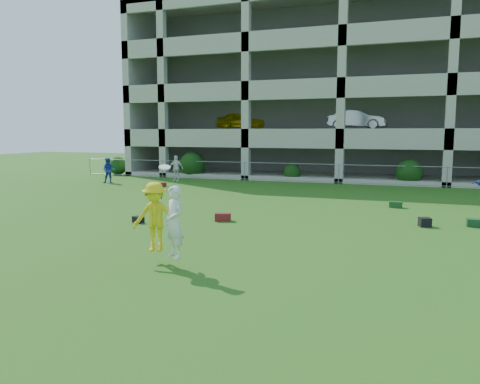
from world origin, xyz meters
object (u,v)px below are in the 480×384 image
at_px(frisbee_contest, 160,218).
at_px(bystander_a, 109,170).
at_px(bystander_b, 176,168).
at_px(crate_d, 425,222).
at_px(parking_garage, 356,93).

bearing_deg(frisbee_contest, bystander_a, 128.86).
height_order(bystander_b, crate_d, bystander_b).
relative_size(frisbee_contest, parking_garage, 0.07).
bearing_deg(bystander_a, frisbee_contest, -75.24).
height_order(bystander_b, parking_garage, parking_garage).
xyz_separation_m(bystander_a, frisbee_contest, (11.76, -14.60, 0.34)).
distance_m(bystander_b, crate_d, 17.56).
bearing_deg(bystander_a, bystander_b, 10.23).
bearing_deg(bystander_b, frisbee_contest, -65.44).
distance_m(bystander_a, frisbee_contest, 18.75).
height_order(bystander_a, crate_d, bystander_a).
relative_size(bystander_a, parking_garage, 0.05).
xyz_separation_m(bystander_a, parking_garage, (13.25, 13.09, 5.25)).
relative_size(crate_d, frisbee_contest, 0.17).
xyz_separation_m(bystander_b, frisbee_contest, (8.38, -16.91, 0.29)).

